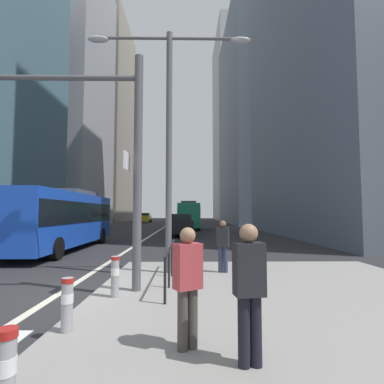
% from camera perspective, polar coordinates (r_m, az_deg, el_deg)
% --- Properties ---
extents(ground_plane, '(160.00, 160.00, 0.00)m').
position_cam_1_polar(ground_plane, '(28.12, -7.61, -8.09)').
color(ground_plane, '#28282B').
extents(median_island, '(9.00, 10.00, 0.15)m').
position_cam_1_polar(median_island, '(7.48, 17.49, -19.27)').
color(median_island, gray).
rests_on(median_island, ground).
extents(lane_centre_line, '(0.20, 80.00, 0.01)m').
position_cam_1_polar(lane_centre_line, '(38.05, -5.83, -6.99)').
color(lane_centre_line, beige).
rests_on(lane_centre_line, ground).
extents(office_tower_left_mid, '(11.19, 16.42, 41.65)m').
position_cam_1_polar(office_tower_left_mid, '(53.99, -22.71, 16.74)').
color(office_tower_left_mid, '#9E9EA3').
rests_on(office_tower_left_mid, ground).
extents(office_tower_left_far, '(10.68, 19.21, 46.23)m').
position_cam_1_polar(office_tower_left_far, '(73.64, -16.40, 12.88)').
color(office_tower_left_far, gray).
rests_on(office_tower_left_far, ground).
extents(office_tower_right_mid, '(12.57, 25.73, 38.91)m').
position_cam_1_polar(office_tower_right_mid, '(60.60, 12.60, 12.87)').
color(office_tower_right_mid, slate).
rests_on(office_tower_right_mid, ground).
extents(office_tower_right_far, '(11.09, 23.80, 53.69)m').
position_cam_1_polar(office_tower_right_far, '(89.13, 8.24, 12.29)').
color(office_tower_right_far, '#9E9EA3').
rests_on(office_tower_right_far, ground).
extents(city_bus_blue_oncoming, '(2.76, 10.87, 3.40)m').
position_cam_1_polar(city_bus_blue_oncoming, '(18.13, -23.38, -4.34)').
color(city_bus_blue_oncoming, blue).
rests_on(city_bus_blue_oncoming, ground).
extents(city_bus_red_receding, '(2.81, 11.66, 3.40)m').
position_cam_1_polar(city_bus_red_receding, '(38.14, -0.76, -4.25)').
color(city_bus_red_receding, '#198456').
rests_on(city_bus_red_receding, ground).
extents(car_oncoming_mid, '(2.05, 4.37, 1.94)m').
position_cam_1_polar(car_oncoming_mid, '(61.77, -8.77, -4.85)').
color(car_oncoming_mid, gold).
rests_on(car_oncoming_mid, ground).
extents(car_receding_near, '(2.18, 4.16, 1.94)m').
position_cam_1_polar(car_receding_near, '(26.00, -1.91, -6.29)').
color(car_receding_near, black).
rests_on(car_receding_near, ground).
extents(car_receding_far, '(2.19, 4.22, 1.94)m').
position_cam_1_polar(car_receding_far, '(28.90, -2.74, -6.04)').
color(car_receding_far, '#232838').
rests_on(car_receding_far, ground).
extents(traffic_signal_gantry, '(6.91, 0.65, 6.00)m').
position_cam_1_polar(traffic_signal_gantry, '(8.62, -25.99, 10.40)').
color(traffic_signal_gantry, '#515156').
rests_on(traffic_signal_gantry, median_island).
extents(street_lamp_post, '(5.50, 0.32, 8.00)m').
position_cam_1_polar(street_lamp_post, '(10.28, -4.38, 14.27)').
color(street_lamp_post, '#56565B').
rests_on(street_lamp_post, median_island).
extents(bollard_front, '(0.20, 0.20, 0.87)m').
position_cam_1_polar(bollard_front, '(3.60, -32.01, -27.02)').
color(bollard_front, '#99999E').
rests_on(bollard_front, median_island).
extents(bollard_left, '(0.20, 0.20, 0.86)m').
position_cam_1_polar(bollard_left, '(5.57, -22.66, -18.71)').
color(bollard_left, '#99999E').
rests_on(bollard_left, median_island).
extents(bollard_right, '(0.20, 0.20, 0.92)m').
position_cam_1_polar(bollard_right, '(7.33, -14.43, -14.94)').
color(bollard_right, '#99999E').
rests_on(bollard_right, median_island).
extents(pedestrian_railing, '(0.06, 4.20, 0.98)m').
position_cam_1_polar(pedestrian_railing, '(8.62, -4.10, -11.92)').
color(pedestrian_railing, black).
rests_on(pedestrian_railing, median_island).
extents(pedestrian_waiting, '(0.41, 0.29, 1.78)m').
position_cam_1_polar(pedestrian_waiting, '(4.07, 10.84, -17.09)').
color(pedestrian_waiting, black).
rests_on(pedestrian_waiting, median_island).
extents(pedestrian_walking, '(0.43, 0.34, 1.66)m').
position_cam_1_polar(pedestrian_walking, '(9.89, 5.90, -9.72)').
color(pedestrian_walking, '#2D334C').
rests_on(pedestrian_walking, median_island).
extents(pedestrian_far, '(0.45, 0.40, 1.71)m').
position_cam_1_polar(pedestrian_far, '(4.48, -0.83, -16.51)').
color(pedestrian_far, '#423D38').
rests_on(pedestrian_far, median_island).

